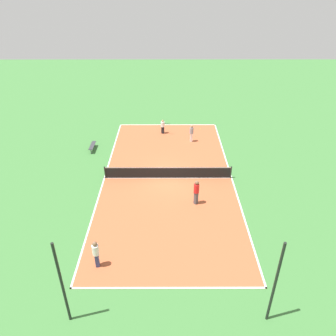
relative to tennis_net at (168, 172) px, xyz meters
name	(u,v)px	position (x,y,z in m)	size (l,w,h in m)	color
ground_plane	(168,178)	(0.00, 0.00, -0.53)	(80.00, 80.00, 0.00)	#3D7538
court_surface	(168,178)	(0.00, 0.00, -0.52)	(9.87, 20.53, 0.02)	#B75633
tennis_net	(168,172)	(0.00, 0.00, 0.00)	(9.67, 0.10, 1.00)	black
bench	(92,146)	(6.69, -4.70, -0.14)	(0.36, 1.71, 0.45)	#333338
player_coach_red	(196,191)	(-1.89, 3.24, 0.55)	(0.51, 0.51, 1.82)	#4C4C51
player_far_white	(96,252)	(3.79, 8.76, 0.48)	(0.41, 0.41, 1.73)	navy
player_baseline_gray	(192,132)	(-2.17, -6.30, 0.43)	(0.38, 0.38, 1.65)	white
player_near_white	(163,126)	(0.48, -8.12, 0.28)	(0.99, 0.61, 1.41)	black
tennis_ball_left_sideline	(153,168)	(1.21, -1.34, -0.47)	(0.07, 0.07, 0.07)	#CCE033
tennis_ball_far_baseline	(200,129)	(-3.24, -9.07, -0.47)	(0.07, 0.07, 0.07)	#CCE033
fence_post_back_left	(275,284)	(-4.47, 11.89, 1.80)	(0.12, 0.12, 4.67)	black
fence_post_back_right	(62,284)	(4.47, 11.89, 1.80)	(0.12, 0.12, 4.67)	black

